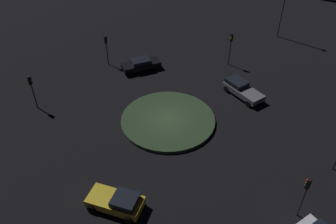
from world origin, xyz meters
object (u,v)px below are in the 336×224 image
at_px(traffic_light_northeast, 32,86).
at_px(traffic_light_south, 231,43).
at_px(car_yellow, 117,202).
at_px(traffic_light_east, 106,45).
at_px(car_black, 141,64).
at_px(traffic_light_west, 306,190).
at_px(car_grey, 242,89).

distance_m(traffic_light_northeast, traffic_light_south, 22.34).
xyz_separation_m(traffic_light_northeast, traffic_light_south, (-6.95, -21.23, 0.20)).
relative_size(car_yellow, traffic_light_south, 1.11).
height_order(car_yellow, traffic_light_east, traffic_light_east).
xyz_separation_m(car_black, car_yellow, (-14.63, 13.32, 0.05)).
bearing_deg(traffic_light_northeast, car_yellow, -42.82).
bearing_deg(traffic_light_west, traffic_light_east, -3.55).
distance_m(car_grey, car_black, 12.18).
relative_size(car_black, traffic_light_northeast, 1.28).
distance_m(car_black, traffic_light_east, 4.64).
xyz_separation_m(car_yellow, traffic_light_east, (18.15, -11.02, 1.90)).
bearing_deg(traffic_light_northeast, traffic_light_east, 64.02).
xyz_separation_m(car_grey, traffic_light_south, (5.14, -3.72, 2.15)).
bearing_deg(car_yellow, traffic_light_west, -163.57).
bearing_deg(car_yellow, car_black, -72.54).
height_order(car_grey, traffic_light_south, traffic_light_south).
bearing_deg(car_black, traffic_light_west, -81.29).
relative_size(car_black, traffic_light_east, 1.29).
distance_m(car_black, traffic_light_northeast, 12.74).
relative_size(car_grey, car_black, 0.97).
relative_size(traffic_light_northeast, traffic_light_east, 1.01).
bearing_deg(traffic_light_east, car_black, 40.21).
distance_m(car_black, traffic_light_south, 10.76).
height_order(car_yellow, traffic_light_northeast, traffic_light_northeast).
xyz_separation_m(car_grey, traffic_light_northeast, (12.09, 17.51, 1.95)).
xyz_separation_m(car_black, traffic_light_south, (-5.99, -8.68, 2.17)).
bearing_deg(traffic_light_south, traffic_light_east, -55.94).
bearing_deg(car_grey, car_black, -150.36).
relative_size(car_grey, traffic_light_west, 1.21).
height_order(car_black, traffic_light_south, traffic_light_south).
bearing_deg(car_black, car_grey, -48.23).
relative_size(car_black, car_yellow, 1.07).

